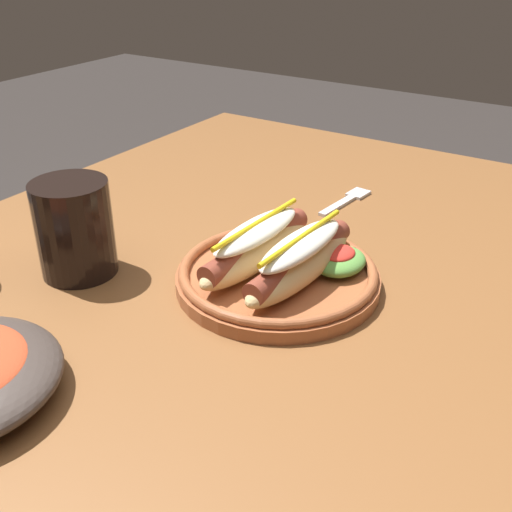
% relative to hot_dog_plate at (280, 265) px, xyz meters
% --- Properties ---
extents(dining_table, '(1.26, 0.85, 0.74)m').
position_rel_hot_dog_plate_xyz_m(dining_table, '(-0.06, 0.06, -0.13)').
color(dining_table, brown).
rests_on(dining_table, ground_plane).
extents(hot_dog_plate, '(0.24, 0.24, 0.08)m').
position_rel_hot_dog_plate_xyz_m(hot_dog_plate, '(0.00, 0.00, 0.00)').
color(hot_dog_plate, '#9E5633').
rests_on(hot_dog_plate, dining_table).
extents(fork, '(0.12, 0.03, 0.00)m').
position_rel_hot_dog_plate_xyz_m(fork, '(0.27, 0.04, -0.02)').
color(fork, silver).
rests_on(fork, dining_table).
extents(soda_cup, '(0.09, 0.09, 0.12)m').
position_rel_hot_dog_plate_xyz_m(soda_cup, '(-0.10, 0.22, 0.03)').
color(soda_cup, black).
rests_on(soda_cup, dining_table).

